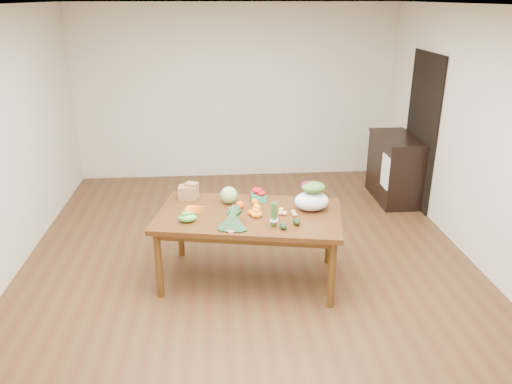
{
  "coord_description": "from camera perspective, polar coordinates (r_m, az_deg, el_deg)",
  "views": [
    {
      "loc": [
        -0.32,
        -4.84,
        2.78
      ],
      "look_at": [
        0.08,
        0.0,
        0.86
      ],
      "focal_mm": 35.0,
      "sensor_mm": 36.0,
      "label": 1
    }
  ],
  "objects": [
    {
      "name": "strawberry_basket_a",
      "position": [
        5.29,
        0.13,
        -0.36
      ],
      "size": [
        0.14,
        0.14,
        0.11
      ],
      "primitive_type": null,
      "rotation": [
        0.0,
        0.0,
        -0.19
      ],
      "color": "#B20B15",
      "rests_on": "dining_table"
    },
    {
      "name": "dining_table",
      "position": [
        5.16,
        -0.79,
        -6.25
      ],
      "size": [
        1.98,
        1.33,
        0.75
      ],
      "primitive_type": "cube",
      "rotation": [
        0.0,
        0.0,
        -0.19
      ],
      "color": "#4F2D12",
      "rests_on": "floor"
    },
    {
      "name": "cabinet",
      "position": [
        7.44,
        15.54,
        2.64
      ],
      "size": [
        0.52,
        1.02,
        0.94
      ],
      "primitive_type": "cube",
      "color": "black",
      "rests_on": "floor"
    },
    {
      "name": "ceiling",
      "position": [
        4.85,
        -1.01,
        20.6
      ],
      "size": [
        5.0,
        6.0,
        0.02
      ],
      "primitive_type": "cube",
      "color": "white",
      "rests_on": "room_walls"
    },
    {
      "name": "asparagus_bundle",
      "position": [
        4.67,
        2.07,
        -2.56
      ],
      "size": [
        0.1,
        0.13,
        0.26
      ],
      "primitive_type": null,
      "rotation": [
        0.15,
        0.0,
        -0.19
      ],
      "color": "#53863D",
      "rests_on": "dining_table"
    },
    {
      "name": "potato_b",
      "position": [
        4.94,
        3.3,
        -2.45
      ],
      "size": [
        0.05,
        0.05,
        0.04
      ],
      "primitive_type": "ellipsoid",
      "color": "tan",
      "rests_on": "dining_table"
    },
    {
      "name": "potato_a",
      "position": [
        4.95,
        2.84,
        -2.4
      ],
      "size": [
        0.05,
        0.05,
        0.04
      ],
      "primitive_type": "ellipsoid",
      "color": "#D7B67C",
      "rests_on": "dining_table"
    },
    {
      "name": "salad_bag",
      "position": [
        5.05,
        6.39,
        -0.63
      ],
      "size": [
        0.39,
        0.32,
        0.27
      ],
      "primitive_type": null,
      "rotation": [
        0.0,
        0.0,
        -0.19
      ],
      "color": "silver",
      "rests_on": "dining_table"
    },
    {
      "name": "cabbage",
      "position": [
        5.21,
        -3.12,
        -0.36
      ],
      "size": [
        0.18,
        0.18,
        0.18
      ],
      "primitive_type": "sphere",
      "color": "#8BB86A",
      "rests_on": "dining_table"
    },
    {
      "name": "orange_c",
      "position": [
        5.01,
        0.08,
        -1.8
      ],
      "size": [
        0.09,
        0.09,
        0.09
      ],
      "primitive_type": "sphere",
      "color": "orange",
      "rests_on": "dining_table"
    },
    {
      "name": "orange_b",
      "position": [
        5.17,
        -0.15,
        -1.14
      ],
      "size": [
        0.07,
        0.07,
        0.07
      ],
      "primitive_type": "sphere",
      "color": "orange",
      "rests_on": "dining_table"
    },
    {
      "name": "potato_e",
      "position": [
        4.92,
        4.45,
        -2.62
      ],
      "size": [
        0.05,
        0.04,
        0.04
      ],
      "primitive_type": "ellipsoid",
      "color": "tan",
      "rests_on": "dining_table"
    },
    {
      "name": "floor",
      "position": [
        5.59,
        -0.83,
        -8.26
      ],
      "size": [
        6.0,
        6.0,
        0.0
      ],
      "primitive_type": "plane",
      "color": "#51371B",
      "rests_on": "ground"
    },
    {
      "name": "kale_bunch",
      "position": [
        4.65,
        -2.73,
        -3.28
      ],
      "size": [
        0.39,
        0.45,
        0.16
      ],
      "primitive_type": null,
      "rotation": [
        0.0,
        0.0,
        -0.19
      ],
      "color": "black",
      "rests_on": "dining_table"
    },
    {
      "name": "room_walls",
      "position": [
        5.06,
        -0.91,
        5.13
      ],
      "size": [
        5.02,
        6.02,
        2.7
      ],
      "color": "beige",
      "rests_on": "floor"
    },
    {
      "name": "carrots",
      "position": [
        5.08,
        -6.94,
        -2.01
      ],
      "size": [
        0.26,
        0.25,
        0.03
      ],
      "primitive_type": null,
      "rotation": [
        0.0,
        0.0,
        -0.19
      ],
      "color": "orange",
      "rests_on": "dining_table"
    },
    {
      "name": "potato_d",
      "position": [
        5.02,
        2.91,
        -2.05
      ],
      "size": [
        0.05,
        0.05,
        0.05
      ],
      "primitive_type": "ellipsoid",
      "color": "#DAAE7E",
      "rests_on": "dining_table"
    },
    {
      "name": "strawberry_basket_b",
      "position": [
        5.27,
        0.61,
        -0.58
      ],
      "size": [
        0.12,
        0.12,
        0.09
      ],
      "primitive_type": null,
      "rotation": [
        0.0,
        0.0,
        -0.19
      ],
      "color": "red",
      "rests_on": "dining_table"
    },
    {
      "name": "avocado_b",
      "position": [
        4.75,
        4.65,
        -3.4
      ],
      "size": [
        0.09,
        0.12,
        0.07
      ],
      "primitive_type": "ellipsoid",
      "rotation": [
        0.0,
        0.0,
        0.3
      ],
      "color": "black",
      "rests_on": "dining_table"
    },
    {
      "name": "mandarin_cluster",
      "position": [
        4.91,
        0.05,
        -2.33
      ],
      "size": [
        0.21,
        0.21,
        0.08
      ],
      "primitive_type": null,
      "rotation": [
        0.0,
        0.0,
        -0.19
      ],
      "color": "orange",
      "rests_on": "dining_table"
    },
    {
      "name": "orange_a",
      "position": [
        5.09,
        -1.84,
        -1.47
      ],
      "size": [
        0.08,
        0.08,
        0.08
      ],
      "primitive_type": "sphere",
      "color": "#F0590E",
      "rests_on": "dining_table"
    },
    {
      "name": "potato_c",
      "position": [
        4.97,
        4.29,
        -2.3
      ],
      "size": [
        0.05,
        0.05,
        0.05
      ],
      "primitive_type": "ellipsoid",
      "color": "tan",
      "rests_on": "dining_table"
    },
    {
      "name": "paper_bag",
      "position": [
        5.36,
        -7.83,
        0.1
      ],
      "size": [
        0.28,
        0.25,
        0.17
      ],
      "primitive_type": null,
      "rotation": [
        0.0,
        0.0,
        -0.19
      ],
      "color": "olive",
      "rests_on": "dining_table"
    },
    {
      "name": "dish_towel",
      "position": [
        7.01,
        14.55,
        2.28
      ],
      "size": [
        0.02,
        0.28,
        0.45
      ],
      "primitive_type": "cube",
      "color": "white",
      "rests_on": "cabinet"
    },
    {
      "name": "avocado_a",
      "position": [
        4.65,
        3.13,
        -3.92
      ],
      "size": [
        0.09,
        0.1,
        0.06
      ],
      "primitive_type": "ellipsoid",
      "rotation": [
        0.0,
        0.0,
        0.3
      ],
      "color": "black",
      "rests_on": "dining_table"
    },
    {
      "name": "snap_pea_bag",
      "position": [
        4.84,
        -7.83,
        -2.92
      ],
      "size": [
        0.18,
        0.13,
        0.08
      ],
      "primitive_type": "ellipsoid",
      "color": "#54AE3B",
      "rests_on": "dining_table"
    },
    {
      "name": "doorway_dark",
      "position": [
        7.23,
        18.35,
        6.61
      ],
      "size": [
        0.02,
        1.0,
        2.1
      ],
      "primitive_type": "cube",
      "color": "black",
      "rests_on": "floor"
    }
  ]
}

